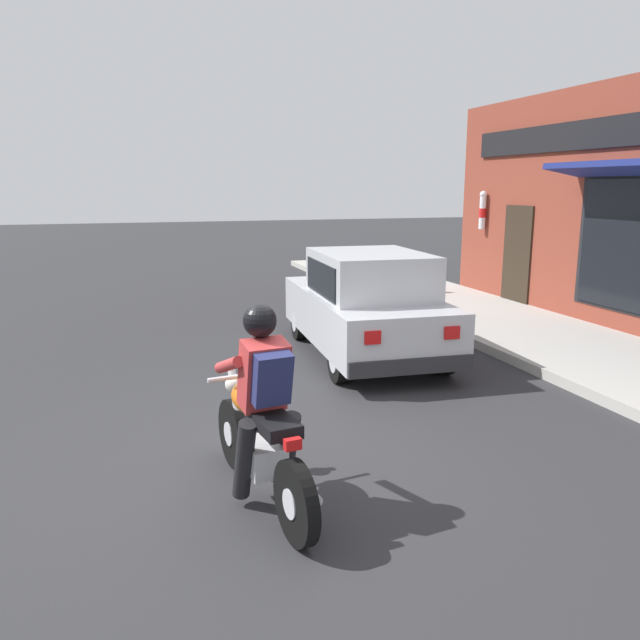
{
  "coord_description": "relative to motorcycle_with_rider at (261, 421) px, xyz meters",
  "views": [
    {
      "loc": [
        -1.11,
        -5.23,
        2.49
      ],
      "look_at": [
        1.06,
        1.56,
        0.95
      ],
      "focal_mm": 35.0,
      "sensor_mm": 36.0,
      "label": 1
    }
  ],
  "objects": [
    {
      "name": "ground_plane",
      "position": [
        0.14,
        0.69,
        -0.68
      ],
      "size": [
        80.0,
        80.0,
        0.0
      ],
      "primitive_type": "plane",
      "color": "#2B2B2D"
    },
    {
      "name": "sidewalk_curb",
      "position": [
        5.51,
        3.69,
        -0.61
      ],
      "size": [
        2.6,
        22.0,
        0.14
      ],
      "primitive_type": "cube",
      "color": "#ADAAA3",
      "rests_on": "ground"
    },
    {
      "name": "storefront_building",
      "position": [
        7.04,
        3.63,
        1.43
      ],
      "size": [
        1.25,
        9.95,
        4.2
      ],
      "color": "brown",
      "rests_on": "ground"
    },
    {
      "name": "motorcycle_with_rider",
      "position": [
        0.0,
        0.0,
        0.0
      ],
      "size": [
        0.65,
        2.01,
        1.62
      ],
      "color": "black",
      "rests_on": "ground"
    },
    {
      "name": "car_hatchback",
      "position": [
        2.41,
        3.82,
        0.09
      ],
      "size": [
        1.86,
        3.87,
        1.57
      ],
      "color": "black",
      "rests_on": "ground"
    },
    {
      "name": "traffic_cone",
      "position": [
        5.66,
        7.9,
        -0.25
      ],
      "size": [
        0.36,
        0.36,
        0.6
      ],
      "color": "black",
      "rests_on": "sidewalk_curb"
    }
  ]
}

